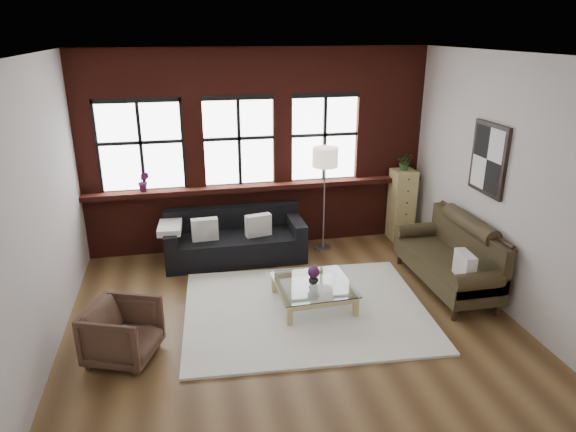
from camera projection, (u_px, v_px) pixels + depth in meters
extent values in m
plane|color=brown|center=(290.00, 317.00, 6.53)|extent=(5.50, 5.50, 0.00)
plane|color=white|center=(291.00, 54.00, 5.42)|extent=(5.50, 5.50, 0.00)
plane|color=beige|center=(257.00, 150.00, 8.27)|extent=(5.50, 0.00, 5.50)
plane|color=beige|center=(364.00, 304.00, 3.68)|extent=(5.50, 0.00, 5.50)
plane|color=beige|center=(37.00, 215.00, 5.43)|extent=(0.00, 5.00, 5.00)
plane|color=beige|center=(502.00, 184.00, 6.51)|extent=(0.00, 5.00, 5.00)
cube|color=#4E1A12|center=(260.00, 186.00, 8.32)|extent=(5.50, 0.30, 0.08)
cube|color=white|center=(305.00, 310.00, 6.66)|extent=(3.25, 2.64, 0.03)
cube|color=silver|center=(205.00, 229.00, 7.79)|extent=(0.41, 0.16, 0.34)
cube|color=silver|center=(258.00, 225.00, 7.95)|extent=(0.42, 0.21, 0.34)
cube|color=silver|center=(465.00, 265.00, 6.52)|extent=(0.17, 0.39, 0.34)
imported|color=#452F22|center=(123.00, 332.00, 5.62)|extent=(0.92, 0.91, 0.65)
imported|color=#B2B2B2|center=(314.00, 279.00, 6.68)|extent=(0.13, 0.13, 0.14)
sphere|color=#521C4B|center=(314.00, 272.00, 6.64)|extent=(0.16, 0.16, 0.16)
cube|color=tan|center=(402.00, 205.00, 8.78)|extent=(0.38, 0.38, 1.22)
imported|color=#2D5923|center=(405.00, 162.00, 8.51)|extent=(0.33, 0.31, 0.29)
imported|color=#521C4B|center=(144.00, 182.00, 7.87)|extent=(0.19, 0.16, 0.32)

